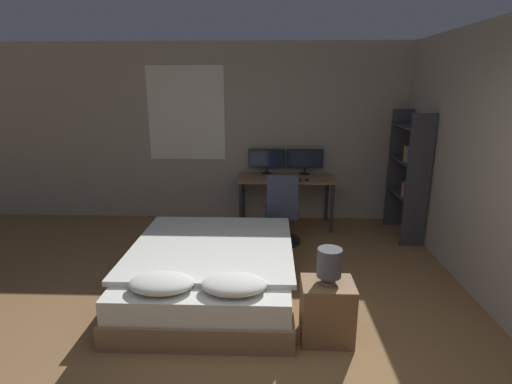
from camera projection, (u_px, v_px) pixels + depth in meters
The scene contains 12 objects.
wall_back at pixel (267, 133), 6.13m from camera, with size 12.00×0.08×2.70m.
wall_side_right at pixel (491, 165), 3.79m from camera, with size 0.06×12.00×2.70m.
bed at pixel (211, 271), 4.10m from camera, with size 1.65×2.03×0.56m.
nightstand at pixel (327, 311), 3.35m from camera, with size 0.43×0.36×0.52m.
bedside_lamp at pixel (329, 263), 3.23m from camera, with size 0.20×0.20×0.30m.
desk at pixel (286, 183), 5.93m from camera, with size 1.41×0.64×0.76m.
monitor_left at pixel (267, 159), 6.07m from camera, with size 0.55×0.16×0.38m.
monitor_right at pixel (305, 160), 6.05m from camera, with size 0.55×0.16×0.38m.
keyboard at pixel (287, 180), 5.69m from camera, with size 0.40×0.13×0.02m.
computer_mouse at pixel (307, 180), 5.68m from camera, with size 0.07×0.05×0.04m.
office_chair at pixel (282, 217), 5.32m from camera, with size 0.52×0.52×0.99m.
bookshelf at pixel (411, 170), 5.39m from camera, with size 0.31×0.84×1.75m.
Camera 1 is at (0.03, -2.30, 2.11)m, focal length 28.00 mm.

